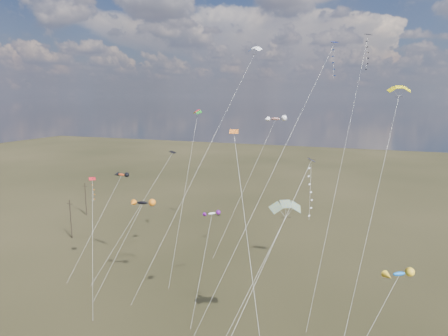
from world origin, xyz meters
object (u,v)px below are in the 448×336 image
(novelty_black_orange, at_px, (142,203))
(utility_pole_far, at_px, (86,199))
(utility_pole_near, at_px, (71,219))
(diamond_black_high, at_px, (364,69))
(parafoil_yellow, at_px, (399,88))

(novelty_black_orange, bearing_deg, utility_pole_far, 141.02)
(utility_pole_near, bearing_deg, utility_pole_far, 119.74)
(utility_pole_near, bearing_deg, diamond_black_high, 2.23)
(parafoil_yellow, bearing_deg, utility_pole_near, 173.97)
(diamond_black_high, bearing_deg, utility_pole_far, 169.24)
(diamond_black_high, bearing_deg, novelty_black_orange, -151.66)
(utility_pole_far, distance_m, diamond_black_high, 69.68)
(utility_pole_near, xyz_separation_m, parafoil_yellow, (59.19, -6.25, 25.45))
(utility_pole_far, height_order, diamond_black_high, diamond_black_high)
(parafoil_yellow, bearing_deg, diamond_black_high, 119.24)
(utility_pole_near, xyz_separation_m, novelty_black_orange, (25.80, -13.36, 9.19))
(diamond_black_high, relative_size, novelty_black_orange, 2.71)
(novelty_black_orange, bearing_deg, parafoil_yellow, 12.01)
(utility_pole_near, height_order, novelty_black_orange, novelty_black_orange)
(utility_pole_far, relative_size, parafoil_yellow, 0.26)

